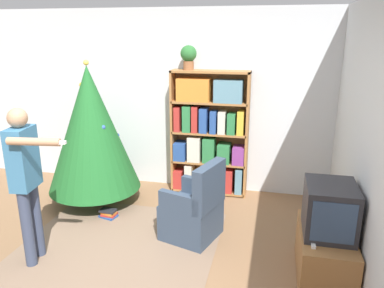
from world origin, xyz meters
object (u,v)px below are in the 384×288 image
(standing_person, at_px, (26,174))
(potted_plant, at_px, (189,56))
(armchair, at_px, (194,211))
(bookshelf, at_px, (209,134))
(christmas_tree, at_px, (91,129))
(television, at_px, (330,209))

(standing_person, relative_size, potted_plant, 4.86)
(armchair, distance_m, potted_plant, 2.13)
(bookshelf, height_order, standing_person, bookshelf)
(standing_person, distance_m, potted_plant, 2.60)
(christmas_tree, xyz_separation_m, armchair, (1.53, -0.62, -0.72))
(christmas_tree, relative_size, standing_person, 1.21)
(bookshelf, distance_m, christmas_tree, 1.61)
(christmas_tree, distance_m, potted_plant, 1.63)
(bookshelf, height_order, christmas_tree, christmas_tree)
(bookshelf, xyz_separation_m, potted_plant, (-0.30, 0.01, 1.08))
(bookshelf, distance_m, television, 2.26)
(christmas_tree, height_order, armchair, christmas_tree)
(armchair, bearing_deg, standing_person, -44.53)
(christmas_tree, relative_size, armchair, 2.11)
(television, distance_m, potted_plant, 2.76)
(bookshelf, xyz_separation_m, standing_person, (-1.42, -2.10, 0.06))
(standing_person, bearing_deg, armchair, 110.70)
(television, relative_size, standing_person, 0.34)
(armchair, distance_m, standing_person, 1.81)
(bookshelf, bearing_deg, potted_plant, 178.13)
(armchair, bearing_deg, potted_plant, -146.71)
(bookshelf, bearing_deg, christmas_tree, -154.79)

